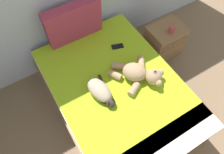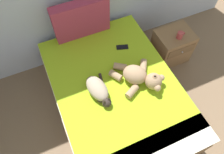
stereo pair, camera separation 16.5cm
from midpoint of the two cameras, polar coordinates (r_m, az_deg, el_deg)
The scene contains 7 objects.
bed at distance 2.64m, azimuth 2.72°, elevation -5.14°, with size 1.40×1.97×0.55m.
patterned_cushion at distance 2.72m, azimuth -6.50°, elevation 15.06°, with size 0.71×0.14×0.48m.
cat at distance 2.28m, azimuth -1.65°, elevation -3.56°, with size 0.24×0.44×0.15m.
teddy_bear at distance 2.38m, azimuth 9.49°, elevation -0.04°, with size 0.54×0.56×0.20m.
cell_phone at distance 2.71m, azimuth 4.53°, elevation 7.91°, with size 0.16×0.11×0.01m.
nightstand at distance 3.26m, azimuth 17.16°, elevation 7.79°, with size 0.50×0.42×0.50m.
mug at distance 3.02m, azimuth 19.31°, elevation 10.47°, with size 0.12×0.08×0.09m.
Camera 2 is at (1.20, 1.75, 2.62)m, focal length 34.13 mm.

